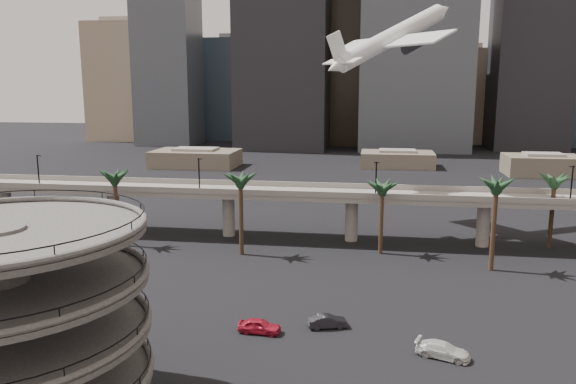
% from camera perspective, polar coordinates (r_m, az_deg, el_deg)
% --- Properties ---
extents(parking_ramp, '(22.20, 22.20, 17.35)m').
position_cam_1_polar(parking_ramp, '(48.79, -27.07, -10.52)').
color(parking_ramp, '#474442').
rests_on(parking_ramp, ground).
extents(overpass, '(130.00, 9.30, 14.70)m').
position_cam_1_polar(overpass, '(98.47, 0.11, -0.56)').
color(overpass, gray).
rests_on(overpass, ground).
extents(palm_trees, '(76.40, 18.40, 14.00)m').
position_cam_1_polar(palm_trees, '(88.99, 6.72, 0.75)').
color(palm_trees, '#422D1C').
rests_on(palm_trees, ground).
extents(low_buildings, '(135.00, 27.50, 6.80)m').
position_cam_1_polar(low_buildings, '(184.44, 6.41, 3.22)').
color(low_buildings, '#685D4D').
rests_on(low_buildings, ground).
extents(skyline, '(269.00, 86.00, 127.40)m').
position_cam_1_polar(skyline, '(258.32, 9.30, 14.98)').
color(skyline, gray).
rests_on(skyline, ground).
extents(airborne_jet, '(24.60, 24.05, 15.21)m').
position_cam_1_polar(airborne_jet, '(107.50, 10.47, 15.11)').
color(airborne_jet, white).
rests_on(airborne_jet, ground).
extents(car_a, '(4.79, 2.15, 1.60)m').
position_cam_1_polar(car_a, '(62.98, -2.92, -13.43)').
color(car_a, red).
rests_on(car_a, ground).
extents(car_b, '(4.68, 2.76, 1.46)m').
position_cam_1_polar(car_b, '(64.35, 4.04, -12.97)').
color(car_b, '#242228').
rests_on(car_b, ground).
extents(car_c, '(5.75, 3.71, 1.55)m').
position_cam_1_polar(car_c, '(59.83, 15.46, -15.21)').
color(car_c, silver).
rests_on(car_c, ground).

